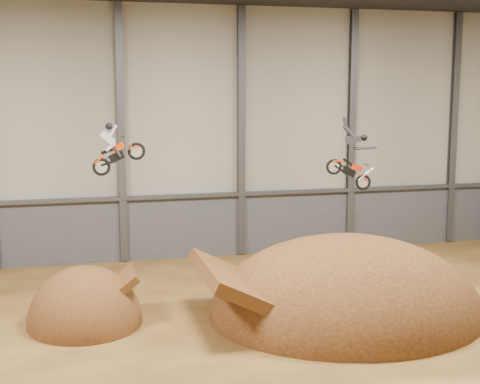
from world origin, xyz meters
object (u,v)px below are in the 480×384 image
landing_ramp (345,314)px  fmx_rider_b (345,153)px  fmx_rider_a (122,142)px  takeoff_ramp (85,322)px

landing_ramp → fmx_rider_b: fmx_rider_b is taller
landing_ramp → fmx_rider_a: 11.85m
landing_ramp → fmx_rider_b: 6.85m
takeoff_ramp → landing_ramp: 10.83m
landing_ramp → fmx_rider_a: bearing=163.0°
landing_ramp → fmx_rider_a: (-8.95, 2.75, 7.26)m
takeoff_ramp → fmx_rider_b: 12.97m
takeoff_ramp → landing_ramp: landing_ramp is taller
landing_ramp → fmx_rider_a: size_ratio=5.05×
fmx_rider_b → takeoff_ramp: bearing=-171.9°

